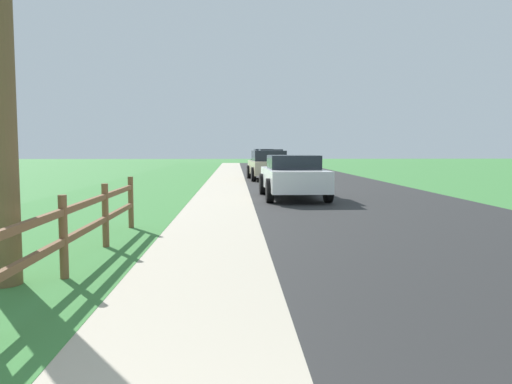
{
  "coord_description": "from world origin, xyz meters",
  "views": [
    {
      "loc": [
        -0.55,
        -0.07,
        1.67
      ],
      "look_at": [
        -0.08,
        11.27,
        0.71
      ],
      "focal_mm": 35.94,
      "sensor_mm": 36.0,
      "label": 1
    }
  ],
  "objects_px": {
    "parked_suv_white": "(293,176)",
    "parked_car_blue": "(263,158)",
    "parked_car_beige": "(269,165)",
    "parked_car_silver": "(270,161)"
  },
  "relations": [
    {
      "from": "parked_car_beige",
      "to": "parked_car_blue",
      "type": "bearing_deg",
      "value": 87.74
    },
    {
      "from": "parked_suv_white",
      "to": "parked_car_blue",
      "type": "xyz_separation_m",
      "value": [
        0.55,
        27.77,
        0.08
      ]
    },
    {
      "from": "parked_car_beige",
      "to": "parked_suv_white",
      "type": "bearing_deg",
      "value": -89.21
    },
    {
      "from": "parked_car_silver",
      "to": "parked_suv_white",
      "type": "bearing_deg",
      "value": -91.75
    },
    {
      "from": "parked_car_beige",
      "to": "parked_car_blue",
      "type": "distance_m",
      "value": 17.47
    },
    {
      "from": "parked_suv_white",
      "to": "parked_car_beige",
      "type": "height_order",
      "value": "parked_car_beige"
    },
    {
      "from": "parked_suv_white",
      "to": "parked_car_beige",
      "type": "relative_size",
      "value": 1.04
    },
    {
      "from": "parked_suv_white",
      "to": "parked_car_blue",
      "type": "height_order",
      "value": "parked_car_blue"
    },
    {
      "from": "parked_car_beige",
      "to": "parked_car_silver",
      "type": "height_order",
      "value": "parked_car_silver"
    },
    {
      "from": "parked_car_silver",
      "to": "parked_car_blue",
      "type": "height_order",
      "value": "parked_car_blue"
    }
  ]
}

